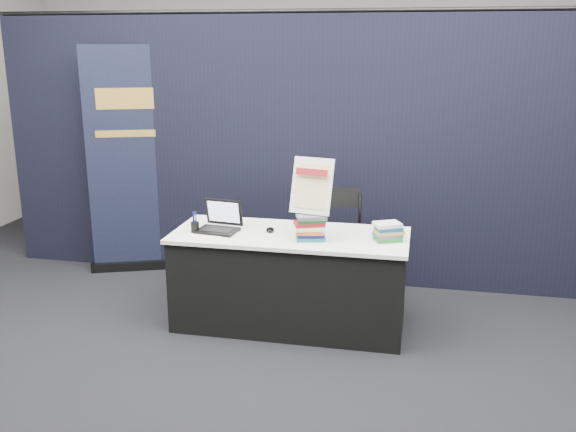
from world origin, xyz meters
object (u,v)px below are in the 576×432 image
(display_table, at_px, (290,279))
(book_stack_short, at_px, (388,232))
(book_stack_tall, at_px, (311,227))
(info_sign, at_px, (312,187))
(laptop, at_px, (219,224))
(stacking_chair, at_px, (331,244))
(pullup_banner, at_px, (134,174))

(display_table, xyz_separation_m, book_stack_short, (0.74, -0.03, 0.44))
(book_stack_tall, height_order, info_sign, info_sign)
(book_stack_short, height_order, info_sign, info_sign)
(laptop, bearing_deg, display_table, 11.12)
(stacking_chair, bearing_deg, laptop, -157.31)
(display_table, bearing_deg, book_stack_tall, -34.09)
(book_stack_short, bearing_deg, info_sign, -173.25)
(display_table, bearing_deg, info_sign, -26.91)
(book_stack_tall, xyz_separation_m, pullup_banner, (-1.89, 1.07, 0.10))
(display_table, relative_size, laptop, 5.46)
(book_stack_short, bearing_deg, pullup_banner, 158.34)
(book_stack_tall, bearing_deg, stacking_chair, 81.76)
(display_table, height_order, pullup_banner, pullup_banner)
(display_table, distance_m, info_sign, 0.80)
(display_table, bearing_deg, pullup_banner, 150.99)
(info_sign, relative_size, pullup_banner, 0.20)
(book_stack_short, distance_m, info_sign, 0.65)
(book_stack_short, xyz_separation_m, pullup_banner, (-2.45, 0.97, 0.13))
(pullup_banner, bearing_deg, book_stack_short, -42.48)
(book_stack_tall, bearing_deg, laptop, 173.57)
(display_table, distance_m, pullup_banner, 2.04)
(laptop, relative_size, book_stack_short, 1.40)
(book_stack_tall, xyz_separation_m, stacking_chair, (0.08, 0.54, -0.29))
(laptop, distance_m, stacking_chair, 0.97)
(display_table, xyz_separation_m, stacking_chair, (0.26, 0.42, 0.18))
(laptop, height_order, info_sign, info_sign)
(info_sign, xyz_separation_m, stacking_chair, (0.08, 0.51, -0.59))
(book_stack_short, xyz_separation_m, stacking_chair, (-0.48, 0.44, -0.27))
(pullup_banner, bearing_deg, info_sign, -49.63)
(book_stack_short, bearing_deg, laptop, -179.39)
(display_table, xyz_separation_m, pullup_banner, (-1.71, 0.95, 0.57))
(display_table, relative_size, book_stack_tall, 7.63)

